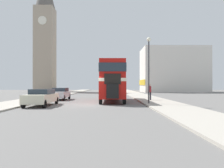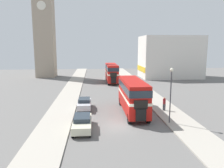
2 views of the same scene
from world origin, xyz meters
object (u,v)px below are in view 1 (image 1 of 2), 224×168
(church_tower, at_px, (45,30))
(car_parked_mid, at_px, (60,94))
(pedestrian_walking, at_px, (150,91))
(street_lamp, at_px, (149,60))
(car_parked_near, at_px, (42,97))
(double_decker_bus, at_px, (112,79))
(bus_distant, at_px, (108,82))

(church_tower, bearing_deg, car_parked_mid, -70.63)
(car_parked_mid, height_order, pedestrian_walking, pedestrian_walking)
(car_parked_mid, xyz_separation_m, street_lamp, (9.29, -6.45, 3.22))
(car_parked_near, bearing_deg, car_parked_mid, 90.69)
(double_decker_bus, height_order, pedestrian_walking, double_decker_bus)
(church_tower, bearing_deg, street_lamp, -62.04)
(pedestrian_walking, xyz_separation_m, street_lamp, (-0.90, -4.52, 2.85))
(street_lamp, bearing_deg, double_decker_bus, 127.38)
(double_decker_bus, distance_m, street_lamp, 5.52)
(church_tower, bearing_deg, double_decker_bus, -63.31)
(bus_distant, xyz_separation_m, pedestrian_walking, (4.73, -23.60, -1.38))
(car_parked_mid, bearing_deg, car_parked_near, -89.31)
(bus_distant, height_order, street_lamp, street_lamp)
(car_parked_near, bearing_deg, bus_distant, 79.50)
(car_parked_near, bearing_deg, church_tower, 106.15)
(double_decker_bus, relative_size, car_parked_near, 2.04)
(double_decker_bus, distance_m, pedestrian_walking, 4.34)
(bus_distant, distance_m, street_lamp, 28.42)
(bus_distant, height_order, pedestrian_walking, bus_distant)
(street_lamp, height_order, church_tower, church_tower)
(car_parked_near, relative_size, street_lamp, 0.80)
(double_decker_bus, xyz_separation_m, car_parked_near, (-5.98, -5.09, -1.70))
(bus_distant, relative_size, car_parked_mid, 2.40)
(double_decker_bus, bearing_deg, street_lamp, -52.62)
(double_decker_bus, relative_size, street_lamp, 1.63)
(car_parked_mid, xyz_separation_m, pedestrian_walking, (10.19, -1.93, 0.37))
(car_parked_mid, bearing_deg, street_lamp, -34.77)
(pedestrian_walking, distance_m, church_tower, 43.69)
(bus_distant, distance_m, car_parked_near, 29.53)
(double_decker_bus, relative_size, church_tower, 0.30)
(bus_distant, xyz_separation_m, church_tower, (-16.97, 11.06, 14.01))
(pedestrian_walking, bearing_deg, street_lamp, -101.25)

